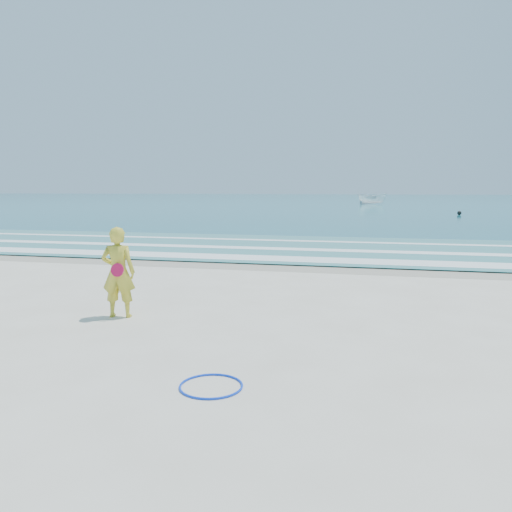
# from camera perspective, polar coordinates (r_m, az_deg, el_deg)

# --- Properties ---
(ground) EXTENTS (400.00, 400.00, 0.00)m
(ground) POSITION_cam_1_polar(r_m,az_deg,el_deg) (8.29, -9.39, -10.46)
(ground) COLOR silver
(ground) RESTS_ON ground
(wet_sand) EXTENTS (400.00, 2.40, 0.00)m
(wet_sand) POSITION_cam_1_polar(r_m,az_deg,el_deg) (16.74, 2.54, -1.09)
(wet_sand) COLOR #B2A893
(wet_sand) RESTS_ON ground
(ocean) EXTENTS (400.00, 190.00, 0.04)m
(ocean) POSITION_cam_1_polar(r_m,az_deg,el_deg) (112.32, 11.81, 6.30)
(ocean) COLOR #19727F
(ocean) RESTS_ON ground
(shallow) EXTENTS (400.00, 10.00, 0.01)m
(shallow) POSITION_cam_1_polar(r_m,az_deg,el_deg) (21.62, 5.03, 1.01)
(shallow) COLOR #59B7AD
(shallow) RESTS_ON ocean
(foam_near) EXTENTS (400.00, 1.40, 0.01)m
(foam_near) POSITION_cam_1_polar(r_m,az_deg,el_deg) (17.99, 3.32, -0.31)
(foam_near) COLOR white
(foam_near) RESTS_ON shallow
(foam_mid) EXTENTS (400.00, 0.90, 0.01)m
(foam_mid) POSITION_cam_1_polar(r_m,az_deg,el_deg) (20.83, 4.71, 0.78)
(foam_mid) COLOR white
(foam_mid) RESTS_ON shallow
(foam_far) EXTENTS (400.00, 0.60, 0.01)m
(foam_far) POSITION_cam_1_polar(r_m,az_deg,el_deg) (24.08, 5.89, 1.71)
(foam_far) COLOR white
(foam_far) RESTS_ON shallow
(hoop) EXTENTS (1.02, 1.02, 0.03)m
(hoop) POSITION_cam_1_polar(r_m,az_deg,el_deg) (6.75, -5.15, -14.57)
(hoop) COLOR #0C37DA
(hoop) RESTS_ON ground
(boat) EXTENTS (4.97, 3.24, 1.80)m
(boat) POSITION_cam_1_polar(r_m,az_deg,el_deg) (80.90, 13.15, 6.41)
(boat) COLOR white
(boat) RESTS_ON ocean
(buoy) EXTENTS (0.39, 0.39, 0.39)m
(buoy) POSITION_cam_1_polar(r_m,az_deg,el_deg) (51.17, 22.22, 4.57)
(buoy) COLOR black
(buoy) RESTS_ON ocean
(woman) EXTENTS (0.74, 0.56, 1.82)m
(woman) POSITION_cam_1_polar(r_m,az_deg,el_deg) (10.32, -15.46, -1.80)
(woman) COLOR gold
(woman) RESTS_ON ground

